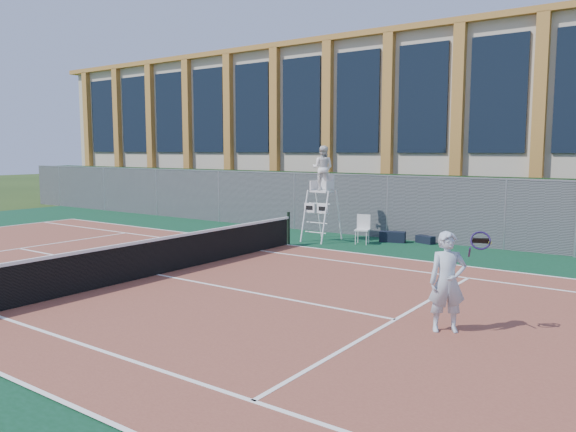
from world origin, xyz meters
The scene contains 12 objects.
ground centered at (0.00, 0.00, 0.00)m, with size 120.00×120.00×0.00m, color #233814.
apron centered at (0.00, 1.00, 0.01)m, with size 36.00×20.00×0.01m, color #0C371C.
tennis_court centered at (0.00, 0.00, 0.02)m, with size 23.77×10.97×0.02m, color brown.
tennis_net centered at (0.00, 0.00, 0.54)m, with size 0.10×11.30×1.10m.
fence centered at (0.00, 8.80, 1.10)m, with size 40.00×0.06×2.20m, color #595E60, non-canonical shape.
hedge centered at (0.00, 10.00, 1.10)m, with size 40.00×1.40×2.20m, color black.
building centered at (0.00, 17.95, 4.15)m, with size 45.00×10.60×8.22m.
umpire_chair centered at (0.40, 7.04, 2.40)m, with size 0.92×1.41×3.29m.
plastic_chair centered at (1.86, 7.25, 0.58)m, with size 0.55×0.55×0.97m.
sports_bag_near centered at (2.55, 8.10, 0.19)m, with size 0.85×0.34×0.36m, color black.
sports_bag_far centered at (3.55, 8.50, 0.14)m, with size 0.64×0.28×0.25m, color black.
tennis_player centered at (7.38, -0.10, 0.89)m, with size 1.02×0.79×1.73m.
Camera 1 is at (10.58, -9.21, 3.09)m, focal length 35.00 mm.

